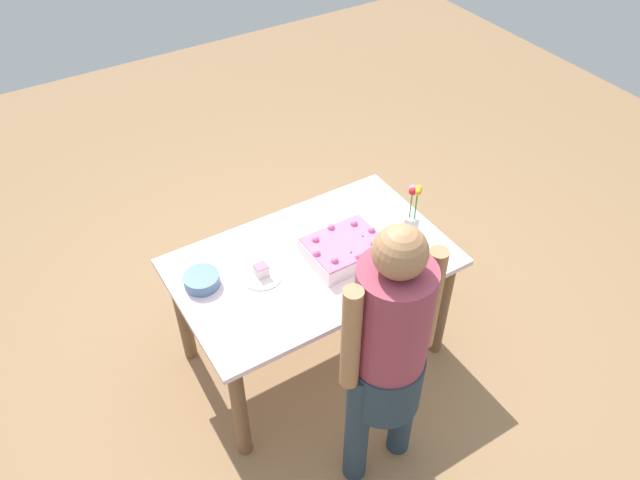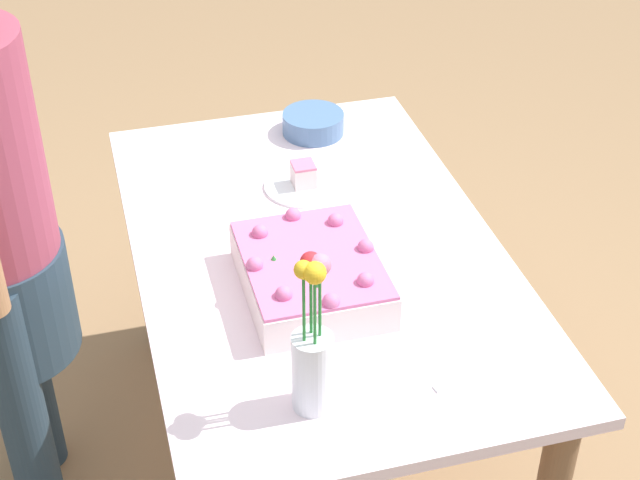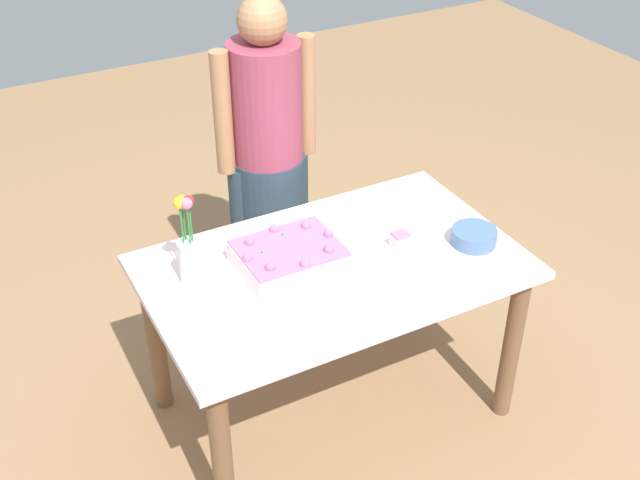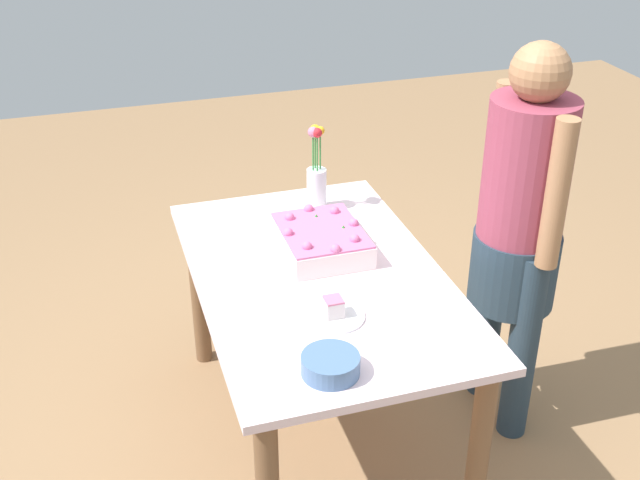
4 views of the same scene
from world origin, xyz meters
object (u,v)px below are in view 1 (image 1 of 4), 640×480
Objects in this scene: sheet_cake at (344,249)px; fruit_bowl at (202,280)px; cake_knife at (373,206)px; person_standing at (389,350)px; serving_plate_with_slice at (262,273)px; flower_vase at (411,222)px.

sheet_cake is 2.13× the size of fruit_bowl.
sheet_cake is 0.42m from cake_knife.
fruit_bowl is (-1.02, -0.06, 0.03)m from cake_knife.
serving_plate_with_slice is at bearing 13.96° from person_standing.
sheet_cake is 0.36m from flower_vase.
cake_knife is 0.54× the size of flower_vase.
fruit_bowl is at bearing 28.06° from person_standing.
sheet_cake is at bearing -12.14° from serving_plate_with_slice.
serving_plate_with_slice is at bearing -19.87° from fruit_bowl.
sheet_cake is 0.70m from fruit_bowl.
serving_plate_with_slice is 0.28m from fruit_bowl.
fruit_bowl is at bearing 160.13° from serving_plate_with_slice.
cake_knife is 1.10× the size of fruit_bowl.
cake_knife is 0.12× the size of person_standing.
serving_plate_with_slice is at bearing 166.94° from flower_vase.
cake_knife is at bearing -32.18° from person_standing.
sheet_cake is at bearing -66.11° from cake_knife.
fruit_bowl reaches higher than cake_knife.
person_standing reaches higher than serving_plate_with_slice.
person_standing reaches higher than cake_knife.
cake_knife is 1.08m from person_standing.
flower_vase is at bearing -44.20° from person_standing.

